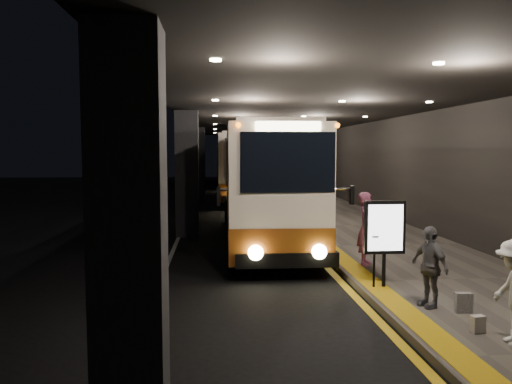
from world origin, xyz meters
name	(u,v)px	position (x,y,z in m)	size (l,w,h in m)	color
ground	(234,259)	(0.00, 0.00, 0.00)	(90.00, 90.00, 0.00)	black
lane_line_white	(181,231)	(-1.80, 5.00, 0.01)	(0.12, 50.00, 0.01)	silver
kerb_stripe_yellow	(291,230)	(2.35, 5.00, 0.01)	(0.18, 50.00, 0.01)	gold
sidewalk	(352,227)	(4.75, 5.00, 0.07)	(4.50, 50.00, 0.15)	#514C44
tactile_strip	(304,226)	(2.85, 5.00, 0.16)	(0.50, 50.00, 0.01)	gold
terminal_wall	(410,151)	(7.00, 5.00, 3.00)	(0.10, 50.00, 6.00)	black
support_columns	(187,174)	(-1.50, 4.00, 2.20)	(0.80, 24.80, 4.40)	black
canopy	(295,108)	(2.50, 5.00, 4.60)	(9.00, 50.00, 0.40)	black
coach_main	(263,188)	(1.10, 3.10, 1.76)	(2.66, 11.84, 3.67)	#EEDEC7
coach_second	(241,169)	(1.12, 17.60, 1.88)	(2.96, 12.54, 3.92)	#EEDEC7
coach_third	(232,166)	(0.96, 30.09, 1.72)	(2.58, 11.46, 3.59)	#EEDEC7
passenger_boarding	(366,229)	(3.25, -1.61, 1.07)	(0.67, 0.44, 1.83)	#BB5783
passenger_waiting_grey	(429,266)	(3.38, -5.03, 0.90)	(0.88, 0.45, 1.50)	#55555A
bag_polka	(464,303)	(3.85, -5.42, 0.33)	(0.29, 0.13, 0.36)	black
bag_plain	(478,324)	(3.59, -6.37, 0.28)	(0.21, 0.12, 0.27)	beige
info_sign	(385,229)	(3.00, -3.68, 1.38)	(0.86, 0.13, 1.82)	black
stanchion_post	(374,262)	(2.79, -3.68, 0.69)	(0.05, 0.05, 1.08)	black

